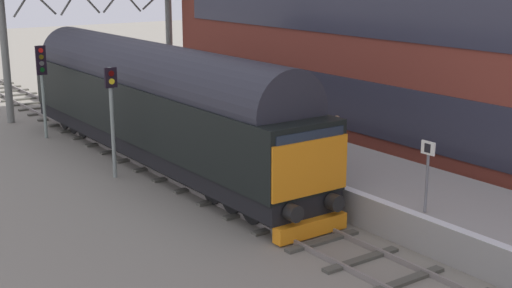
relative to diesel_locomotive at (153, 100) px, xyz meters
name	(u,v)px	position (x,y,z in m)	size (l,w,h in m)	color
ground_plane	(231,199)	(0.00, -5.31, -2.49)	(140.00, 140.00, 0.00)	gray
track_main	(231,197)	(0.00, -5.31, -2.43)	(2.50, 60.00, 0.15)	gray
station_platform	(315,166)	(3.60, -5.31, -1.98)	(4.00, 44.00, 1.01)	gray
diesel_locomotive	(153,100)	(0.00, 0.00, 0.00)	(2.74, 19.12, 4.68)	black
signal_post_mid	(112,109)	(-2.07, -0.87, 0.04)	(0.44, 0.22, 4.00)	gray
signal_post_far	(42,78)	(-2.07, 6.44, 0.21)	(0.44, 0.22, 4.11)	gray
platform_number_sign	(427,165)	(2.02, -11.74, -0.17)	(0.10, 0.44, 1.96)	slate
waiting_passenger	(336,135)	(3.27, -6.77, -0.49)	(0.46, 0.47, 1.64)	#362E32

